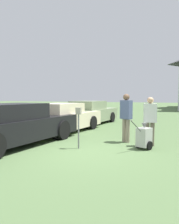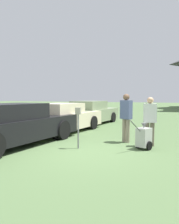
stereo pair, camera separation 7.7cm
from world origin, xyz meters
name	(u,v)px [view 2 (the right image)]	position (x,y,z in m)	size (l,w,h in m)	color
ground_plane	(81,151)	(0.00, 0.00, 0.00)	(120.00, 120.00, 0.00)	#4C663D
parked_car_black	(15,126)	(-2.47, -0.14, 0.68)	(2.22, 5.35, 1.45)	black
parked_car_cream	(61,119)	(-2.46, 2.92, 0.65)	(2.29, 5.09, 1.38)	beige
parked_car_sage	(90,113)	(-2.46, 6.37, 0.66)	(2.22, 5.05, 1.42)	gray
parking_meter	(78,120)	(-0.25, 0.31, 0.93)	(0.18, 0.09, 1.34)	slate
person_worker	(126,115)	(0.93, 1.89, 1.03)	(0.47, 0.38, 1.79)	gray
person_supervisor	(150,118)	(1.83, 1.59, 0.95)	(0.46, 0.32, 1.68)	#665B4C
equipment_cart	(144,137)	(1.72, 1.08, 0.39)	(0.57, 0.99, 1.00)	#B2B2AD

